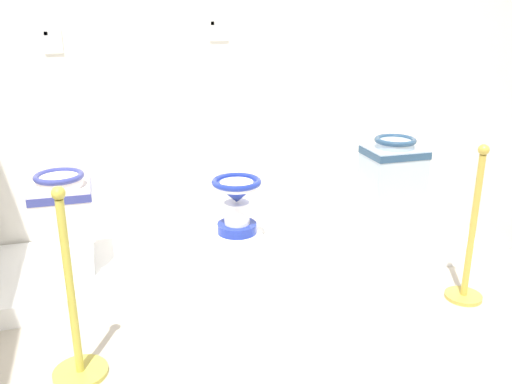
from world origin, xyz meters
TOP-DOWN VIEW (x-y plane):
  - wall_back at (1.97, 2.74)m, footprint 4.14×0.06m
  - display_platform at (1.97, 2.22)m, footprint 3.34×0.92m
  - plinth_block_central_ornate at (0.83, 2.22)m, footprint 0.31×0.40m
  - antique_toilet_central_ornate at (0.83, 2.22)m, footprint 0.36×0.35m
  - plinth_block_tall_cobalt at (1.96, 2.27)m, footprint 0.32×0.34m
  - antique_toilet_tall_cobalt at (1.96, 2.27)m, footprint 0.34×0.34m
  - plinth_block_broad_patterned at (3.10, 2.20)m, footprint 0.37×0.34m
  - antique_toilet_broad_patterned at (3.10, 2.20)m, footprint 0.40×0.33m
  - info_placard_first at (0.86, 2.70)m, footprint 0.12×0.01m
  - info_placard_second at (1.95, 2.70)m, footprint 0.13×0.01m
  - stanchion_post_near_left at (0.90, 1.25)m, footprint 0.27×0.27m
  - stanchion_post_near_right at (3.17, 1.36)m, footprint 0.22×0.22m

SIDE VIEW (x-z plane):
  - display_platform at x=1.97m, z-range 0.00..0.13m
  - plinth_block_tall_cobalt at x=1.96m, z-range 0.13..0.21m
  - plinth_block_central_ornate at x=0.83m, z-range 0.13..0.35m
  - plinth_block_broad_patterned at x=3.10m, z-range 0.13..0.36m
  - stanchion_post_near_left at x=0.90m, z-range -0.21..0.77m
  - stanchion_post_near_right at x=3.17m, z-range -0.17..0.81m
  - antique_toilet_tall_cobalt at x=1.96m, z-range 0.27..0.66m
  - antique_toilet_central_ornate at x=0.83m, z-range 0.35..0.76m
  - antique_toilet_broad_patterned at x=3.10m, z-range 0.37..0.84m
  - info_placard_first at x=0.86m, z-range 1.42..1.58m
  - wall_back at x=1.97m, z-range 0.00..3.04m
  - info_placard_second at x=1.95m, z-range 1.48..1.63m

